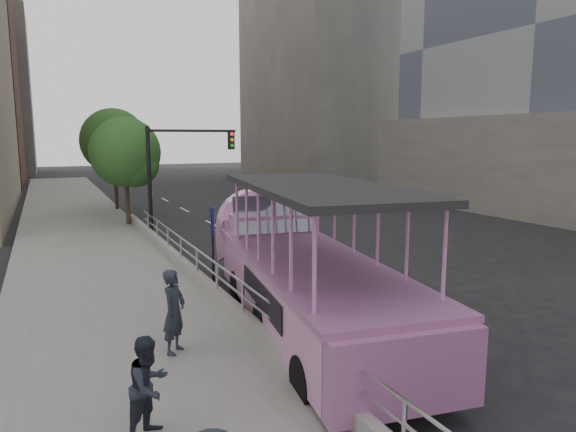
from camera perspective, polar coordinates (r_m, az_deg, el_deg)
name	(u,v)px	position (r m, az deg, el deg)	size (l,w,h in m)	color
ground	(355,318)	(13.89, 7.41, -11.15)	(160.00, 160.00, 0.00)	black
sidewalk	(90,255)	(21.48, -21.15, -4.10)	(5.50, 80.00, 0.30)	gray
kerb_wall	(217,295)	(14.20, -7.85, -8.67)	(0.24, 30.00, 0.36)	#A7A7A2
guardrail	(217,271)	(14.01, -7.91, -6.08)	(0.07, 22.00, 0.71)	silver
duck_boat	(297,269)	(13.25, 0.97, -5.88)	(4.28, 11.34, 3.68)	black
car	(288,236)	(21.45, -0.03, -2.20)	(1.50, 3.71, 1.26)	white
pedestrian_near	(174,311)	(10.94, -12.54, -10.31)	(0.64, 0.42, 1.76)	#242936
pedestrian_mid	(149,386)	(8.24, -15.19, -17.80)	(0.75, 0.59, 1.55)	#242936
parking_sign	(213,238)	(15.86, -8.37, -2.43)	(0.11, 0.59, 2.62)	black
traffic_signal	(175,164)	(24.09, -12.40, 5.68)	(4.20, 0.32, 5.20)	black
street_tree_near	(128,155)	(27.15, -17.39, 6.49)	(3.52, 3.52, 5.72)	#322517
street_tree_far	(116,144)	(33.11, -18.59, 7.62)	(3.97, 3.97, 6.45)	#322517
midrise_stone_a	(350,39)	(63.47, 6.89, 18.96)	(20.00, 20.00, 32.00)	gray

